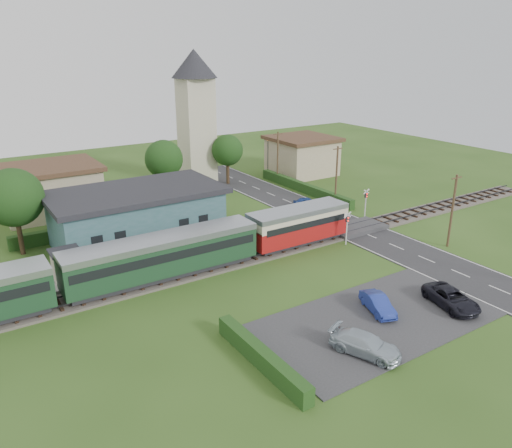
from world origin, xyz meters
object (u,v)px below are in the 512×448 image
car_on_road (307,202)px  car_park_blue (378,304)px  house_west (50,189)px  church_tower (196,107)px  crossing_signal_far (366,199)px  crossing_signal_near (347,224)px  pedestrian_far (92,267)px  house_east (302,155)px  equipment_hut (67,265)px  train (125,264)px  station_building (137,216)px  car_park_silver (365,344)px  pedestrian_near (242,229)px  car_park_dark (451,298)px

car_on_road → car_park_blue: car_park_blue is taller
house_west → church_tower: bearing=8.5°
crossing_signal_far → crossing_signal_near: bearing=-146.3°
house_west → car_on_road: size_ratio=3.29×
house_west → pedestrian_far: (-1.29, -20.48, -1.41)m
crossing_signal_near → crossing_signal_far: bearing=33.7°
house_east → car_on_road: 16.28m
equipment_hut → pedestrian_far: size_ratio=1.37×
equipment_hut → house_west: size_ratio=0.24×
house_west → crossing_signal_near: 33.22m
house_east → car_park_blue: (-20.54, -35.22, -2.11)m
train → house_west: (-0.62, 23.00, 0.61)m
pedestrian_far → car_park_blue: bearing=-154.2°
house_east → station_building: bearing=-156.6°
station_building → house_west: 14.87m
car_on_road → car_park_silver: bearing=167.7°
pedestrian_near → pedestrian_far: (-14.66, -1.08, 0.04)m
car_park_dark → pedestrian_far: 27.58m
train → crossing_signal_far: size_ratio=13.18×
house_east → car_park_blue: size_ratio=2.40×
church_tower → pedestrian_far: (-21.29, -23.48, -8.84)m
car_park_blue → pedestrian_near: size_ratio=2.05×
house_west → crossing_signal_far: (28.60, -20.61, -0.65)m
house_east → crossing_signal_far: bearing=-108.1°
car_park_silver → car_park_dark: (9.51, 0.90, -0.00)m
car_park_dark → pedestrian_near: size_ratio=2.60×
equipment_hut → crossing_signal_near: crossing_signal_near is taller
crossing_signal_far → car_park_blue: bearing=-132.2°
house_west → car_park_silver: size_ratio=2.41×
house_west → crossing_signal_far: house_west is taller
house_west → car_park_silver: bearing=-75.8°
station_building → car_on_road: size_ratio=4.87×
train → car_park_dark: bearing=-39.6°
equipment_hut → train: train is taller
crossing_signal_far → car_park_dark: size_ratio=0.70×
station_building → house_west: house_west is taller
house_east → crossing_signal_near: 27.95m
house_west → pedestrian_near: 23.61m
train → pedestrian_far: 3.26m
car_park_silver → pedestrian_near: bearing=58.1°
station_building → house_west: (-5.00, 14.01, 0.10)m
crossing_signal_near → car_on_road: bearing=69.4°
car_park_dark → pedestrian_far: size_ratio=2.50×
train → house_west: house_west is taller
crossing_signal_near → car_park_blue: (-6.94, -10.81, -1.46)m
train → pedestrian_far: size_ratio=23.18×
equipment_hut → station_building: size_ratio=0.16×
crossing_signal_near → pedestrian_far: 23.23m
car_park_silver → house_east: bearing=34.7°
pedestrian_near → car_park_dark: bearing=104.2°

